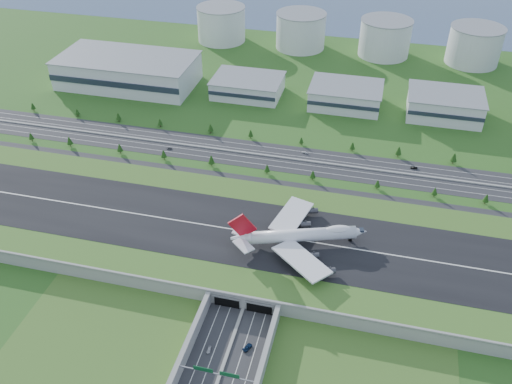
% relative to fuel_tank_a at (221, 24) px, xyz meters
% --- Properties ---
extents(ground, '(1200.00, 1200.00, 0.00)m').
position_rel_fuel_tank_a_xyz_m(ground, '(120.00, -310.00, -17.50)').
color(ground, '#2B561B').
rests_on(ground, ground).
extents(airfield_deck, '(520.00, 100.00, 9.20)m').
position_rel_fuel_tank_a_xyz_m(airfield_deck, '(120.00, -310.09, -13.38)').
color(airfield_deck, gray).
rests_on(airfield_deck, ground).
extents(sign_gantry_near, '(38.70, 0.70, 9.80)m').
position_rel_fuel_tank_a_xyz_m(sign_gantry_near, '(120.00, -405.04, -10.55)').
color(sign_gantry_near, gray).
rests_on(sign_gantry_near, ground).
extents(north_expressway, '(560.00, 36.00, 0.12)m').
position_rel_fuel_tank_a_xyz_m(north_expressway, '(120.00, -215.00, -17.44)').
color(north_expressway, '#28282B').
rests_on(north_expressway, ground).
extents(tree_row, '(501.32, 48.64, 8.34)m').
position_rel_fuel_tank_a_xyz_m(tree_row, '(134.97, -214.56, -12.77)').
color(tree_row, '#3D2819').
rests_on(tree_row, ground).
extents(hangar_west, '(120.00, 60.00, 25.00)m').
position_rel_fuel_tank_a_xyz_m(hangar_west, '(-50.00, -125.00, -5.00)').
color(hangar_west, silver).
rests_on(hangar_west, ground).
extents(hangar_mid_a, '(58.00, 42.00, 15.00)m').
position_rel_fuel_tank_a_xyz_m(hangar_mid_a, '(60.00, -120.00, -10.00)').
color(hangar_mid_a, silver).
rests_on(hangar_mid_a, ground).
extents(hangar_mid_b, '(58.00, 42.00, 17.00)m').
position_rel_fuel_tank_a_xyz_m(hangar_mid_b, '(145.00, -120.00, -9.00)').
color(hangar_mid_b, silver).
rests_on(hangar_mid_b, ground).
extents(hangar_mid_c, '(58.00, 42.00, 19.00)m').
position_rel_fuel_tank_a_xyz_m(hangar_mid_c, '(225.00, -120.00, -8.00)').
color(hangar_mid_c, silver).
rests_on(hangar_mid_c, ground).
extents(fuel_tank_a, '(50.00, 50.00, 35.00)m').
position_rel_fuel_tank_a_xyz_m(fuel_tank_a, '(0.00, 0.00, 0.00)').
color(fuel_tank_a, silver).
rests_on(fuel_tank_a, ground).
extents(fuel_tank_b, '(50.00, 50.00, 35.00)m').
position_rel_fuel_tank_a_xyz_m(fuel_tank_b, '(85.00, 0.00, 0.00)').
color(fuel_tank_b, silver).
rests_on(fuel_tank_b, ground).
extents(fuel_tank_c, '(50.00, 50.00, 35.00)m').
position_rel_fuel_tank_a_xyz_m(fuel_tank_c, '(170.00, 0.00, 0.00)').
color(fuel_tank_c, silver).
rests_on(fuel_tank_c, ground).
extents(fuel_tank_d, '(50.00, 50.00, 35.00)m').
position_rel_fuel_tank_a_xyz_m(fuel_tank_d, '(255.00, 0.00, 0.00)').
color(fuel_tank_d, silver).
rests_on(fuel_tank_d, ground).
extents(bay_water, '(1200.00, 260.00, 0.06)m').
position_rel_fuel_tank_a_xyz_m(bay_water, '(120.00, 170.00, -17.47)').
color(bay_water, '#3E5576').
rests_on(bay_water, ground).
extents(boeing_747, '(74.92, 69.64, 24.07)m').
position_rel_fuel_tank_a_xyz_m(boeing_747, '(140.02, -313.39, -2.71)').
color(boeing_747, white).
rests_on(boeing_747, airfield_deck).
extents(car_0, '(1.89, 4.40, 1.48)m').
position_rel_fuel_tank_a_xyz_m(car_0, '(111.05, -388.87, -16.64)').
color(car_0, '#B9B9BE').
rests_on(car_0, ground).
extents(car_2, '(4.51, 6.00, 1.51)m').
position_rel_fuel_tank_a_xyz_m(car_2, '(128.37, -383.32, -16.62)').
color(car_2, '#0C1D3C').
rests_on(car_2, ground).
extents(car_4, '(4.23, 2.67, 1.34)m').
position_rel_fuel_tank_a_xyz_m(car_4, '(26.68, -223.02, -16.71)').
color(car_4, '#59585D').
rests_on(car_4, ground).
extents(car_5, '(4.80, 1.95, 1.55)m').
position_rel_fuel_tank_a_xyz_m(car_5, '(203.13, -206.50, -16.61)').
color(car_5, black).
rests_on(car_5, ground).
extents(car_7, '(5.16, 3.59, 1.39)m').
position_rel_fuel_tank_a_xyz_m(car_7, '(124.91, -204.71, -16.69)').
color(car_7, silver).
rests_on(car_7, ground).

